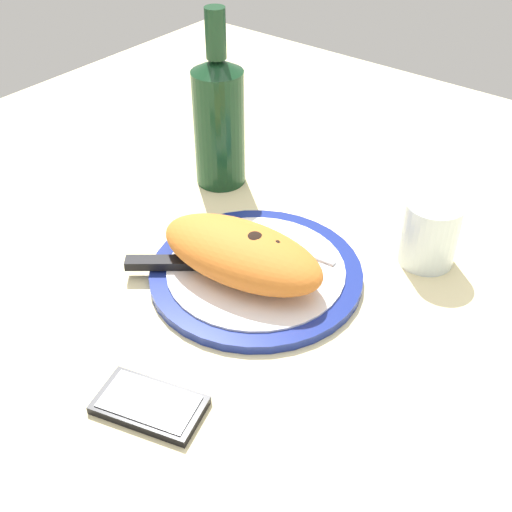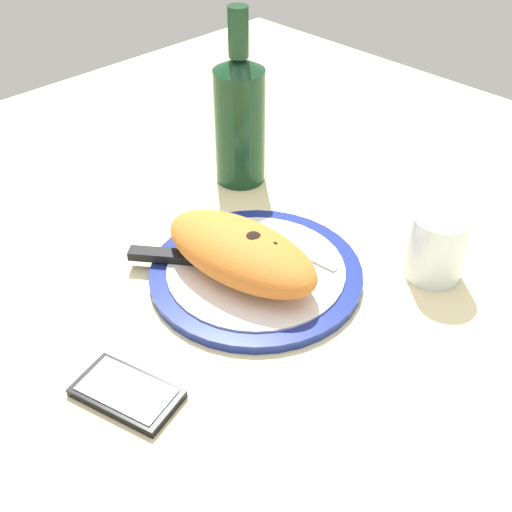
# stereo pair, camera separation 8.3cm
# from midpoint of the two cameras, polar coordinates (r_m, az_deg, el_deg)

# --- Properties ---
(ground_plane) EXTENTS (1.50, 1.50, 0.03)m
(ground_plane) POSITION_cam_midpoint_polar(r_m,az_deg,el_deg) (0.86, 2.76, -2.76)
(ground_plane) COLOR beige
(plate) EXTENTS (0.28, 0.28, 0.02)m
(plate) POSITION_cam_midpoint_polar(r_m,az_deg,el_deg) (0.85, 2.80, -1.61)
(plate) COLOR navy
(plate) RESTS_ON ground_plane
(calzone) EXTENTS (0.24, 0.13, 0.06)m
(calzone) POSITION_cam_midpoint_polar(r_m,az_deg,el_deg) (0.82, 1.53, 0.26)
(calzone) COLOR orange
(calzone) RESTS_ON plate
(fork) EXTENTS (0.18, 0.03, 0.00)m
(fork) POSITION_cam_midpoint_polar(r_m,az_deg,el_deg) (0.89, 4.11, 1.38)
(fork) COLOR silver
(fork) RESTS_ON plate
(knife) EXTENTS (0.20, 0.16, 0.01)m
(knife) POSITION_cam_midpoint_polar(r_m,az_deg,el_deg) (0.85, -3.14, -0.29)
(knife) COLOR silver
(knife) RESTS_ON plate
(smartphone) EXTENTS (0.13, 0.09, 0.01)m
(smartphone) POSITION_cam_midpoint_polar(r_m,az_deg,el_deg) (0.71, -8.04, -12.06)
(smartphone) COLOR black
(smartphone) RESTS_ON ground_plane
(water_glass) EXTENTS (0.08, 0.08, 0.09)m
(water_glass) POSITION_cam_midpoint_polar(r_m,az_deg,el_deg) (0.88, 18.29, 0.45)
(water_glass) COLOR silver
(water_glass) RESTS_ON ground_plane
(wine_bottle) EXTENTS (0.08, 0.08, 0.27)m
(wine_bottle) POSITION_cam_midpoint_polar(r_m,az_deg,el_deg) (1.00, 0.96, 12.10)
(wine_bottle) COLOR #14381E
(wine_bottle) RESTS_ON ground_plane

